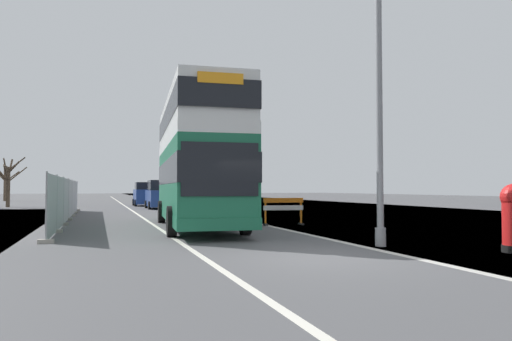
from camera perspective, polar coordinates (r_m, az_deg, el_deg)
ground at (r=11.47m, az=10.03°, el=-10.25°), size 140.00×280.00×0.10m
double_decker_bus at (r=19.24m, az=-7.15°, el=1.30°), size 3.33×11.40×5.13m
lamppost_foreground at (r=13.50m, az=14.62°, el=7.16°), size 0.29×0.70×7.95m
roadworks_barrier at (r=20.30m, az=3.31°, el=-4.50°), size 1.75×0.61×1.16m
construction_site_fence at (r=25.00m, az=-21.69°, el=-3.34°), size 0.44×20.60×2.06m
car_oncoming_near at (r=37.46m, az=-11.52°, el=-2.95°), size 1.99×4.42×2.19m
car_receding_mid at (r=43.66m, az=-13.21°, el=-2.85°), size 2.02×3.82×2.11m
bare_tree_far_verge_mid at (r=44.59m, az=-27.68°, el=-1.06°), size 2.90×2.46×4.22m
bare_tree_far_verge_far at (r=66.03m, az=-27.92°, el=-1.08°), size 2.68×2.93×5.25m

